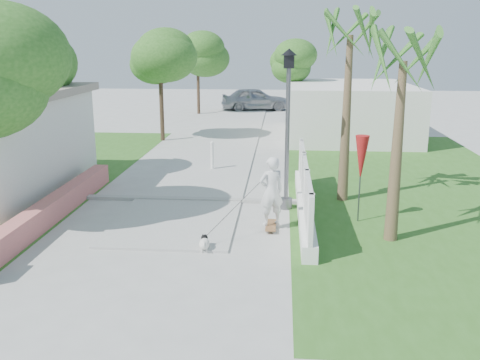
# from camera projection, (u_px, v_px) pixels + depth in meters

# --- Properties ---
(ground) EXTENTS (90.00, 90.00, 0.00)m
(ground) POSITION_uv_depth(u_px,v_px,m) (134.00, 291.00, 10.17)
(ground) COLOR #B7B7B2
(ground) RESTS_ON ground
(path_strip) EXTENTS (3.20, 36.00, 0.06)m
(path_strip) POSITION_uv_depth(u_px,v_px,m) (232.00, 128.00, 29.46)
(path_strip) COLOR #B7B7B2
(path_strip) RESTS_ON ground
(curb) EXTENTS (6.50, 0.25, 0.10)m
(curb) POSITION_uv_depth(u_px,v_px,m) (188.00, 199.00, 15.95)
(curb) COLOR #999993
(curb) RESTS_ON ground
(grass_right) EXTENTS (8.00, 20.00, 0.01)m
(grass_right) POSITION_uv_depth(u_px,v_px,m) (412.00, 188.00, 17.35)
(grass_right) COLOR #336520
(grass_right) RESTS_ON ground
(pink_wall) EXTENTS (0.45, 8.20, 0.80)m
(pink_wall) POSITION_uv_depth(u_px,v_px,m) (45.00, 214.00, 13.77)
(pink_wall) COLOR #CF6C6A
(pink_wall) RESTS_ON ground
(lattice_fence) EXTENTS (0.35, 7.00, 1.50)m
(lattice_fence) POSITION_uv_depth(u_px,v_px,m) (304.00, 195.00, 14.60)
(lattice_fence) COLOR white
(lattice_fence) RESTS_ON ground
(building_right) EXTENTS (6.00, 8.00, 2.60)m
(building_right) POSITION_uv_depth(u_px,v_px,m) (348.00, 110.00, 26.75)
(building_right) COLOR silver
(building_right) RESTS_ON ground
(street_lamp) EXTENTS (0.44, 0.44, 4.44)m
(street_lamp) POSITION_uv_depth(u_px,v_px,m) (288.00, 124.00, 14.65)
(street_lamp) COLOR #59595E
(street_lamp) RESTS_ON ground
(bollard) EXTENTS (0.14, 0.14, 1.09)m
(bollard) POSITION_uv_depth(u_px,v_px,m) (212.00, 155.00, 19.66)
(bollard) COLOR white
(bollard) RESTS_ON ground
(patio_umbrella) EXTENTS (0.36, 0.36, 2.30)m
(patio_umbrella) POSITION_uv_depth(u_px,v_px,m) (361.00, 159.00, 13.72)
(patio_umbrella) COLOR #59595E
(patio_umbrella) RESTS_ON ground
(tree_left_mid) EXTENTS (3.20, 3.20, 4.85)m
(tree_left_mid) POSITION_uv_depth(u_px,v_px,m) (37.00, 76.00, 17.90)
(tree_left_mid) COLOR #4C3826
(tree_left_mid) RESTS_ON ground
(tree_path_left) EXTENTS (3.40, 3.40, 5.23)m
(tree_path_left) POSITION_uv_depth(u_px,v_px,m) (160.00, 60.00, 24.87)
(tree_path_left) COLOR #4C3826
(tree_path_left) RESTS_ON ground
(tree_path_right) EXTENTS (3.00, 3.00, 4.79)m
(tree_path_right) POSITION_uv_depth(u_px,v_px,m) (292.00, 64.00, 28.33)
(tree_path_right) COLOR #4C3826
(tree_path_right) RESTS_ON ground
(tree_path_far) EXTENTS (3.20, 3.20, 5.17)m
(tree_path_far) POSITION_uv_depth(u_px,v_px,m) (198.00, 55.00, 34.50)
(tree_path_far) COLOR #4C3826
(tree_path_far) RESTS_ON ground
(palm_far) EXTENTS (1.80, 1.80, 5.30)m
(palm_far) POSITION_uv_depth(u_px,v_px,m) (350.00, 46.00, 14.97)
(palm_far) COLOR brown
(palm_far) RESTS_ON ground
(palm_near) EXTENTS (1.80, 1.80, 4.70)m
(palm_near) POSITION_uv_depth(u_px,v_px,m) (403.00, 72.00, 11.85)
(palm_near) COLOR brown
(palm_near) RESTS_ON ground
(skateboarder) EXTENTS (1.84, 1.93, 1.87)m
(skateboarder) POSITION_uv_depth(u_px,v_px,m) (243.00, 205.00, 12.90)
(skateboarder) COLOR brown
(skateboarder) RESTS_ON ground
(dog) EXTENTS (0.28, 0.52, 0.36)m
(dog) POSITION_uv_depth(u_px,v_px,m) (204.00, 243.00, 12.09)
(dog) COLOR silver
(dog) RESTS_ON ground
(parked_car) EXTENTS (4.92, 2.82, 1.57)m
(parked_car) POSITION_uv_depth(u_px,v_px,m) (255.00, 99.00, 37.07)
(parked_car) COLOR #989A9F
(parked_car) RESTS_ON ground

